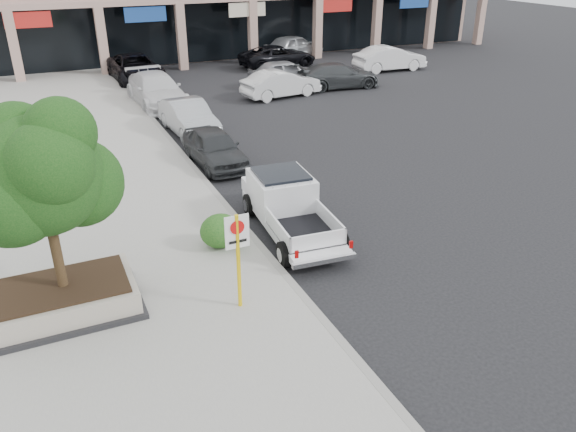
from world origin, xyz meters
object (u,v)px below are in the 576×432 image
(curb_car_b, at_px, (189,117))
(lot_car_a, at_px, (286,73))
(curb_car_d, at_px, (135,68))
(lot_car_c, at_px, (338,76))
(planter_tree, at_px, (47,172))
(lot_car_f, at_px, (390,58))
(curb_car_a, at_px, (215,148))
(pickup_truck, at_px, (292,209))
(curb_car_c, at_px, (157,90))
(no_parking_sign, at_px, (238,249))
(lot_car_e, at_px, (294,46))
(planter, at_px, (66,298))
(lot_car_d, at_px, (278,56))
(lot_car_b, at_px, (281,84))

(curb_car_b, bearing_deg, lot_car_a, 37.47)
(curb_car_d, relative_size, lot_car_c, 1.18)
(planter_tree, bearing_deg, lot_car_f, 42.20)
(planter_tree, height_order, lot_car_c, planter_tree)
(curb_car_a, bearing_deg, pickup_truck, -89.38)
(planter_tree, bearing_deg, curb_car_c, 71.29)
(lot_car_f, bearing_deg, lot_car_a, 100.72)
(no_parking_sign, xyz_separation_m, curb_car_b, (2.57, 13.51, -0.90))
(lot_car_e, relative_size, lot_car_f, 1.03)
(pickup_truck, xyz_separation_m, curb_car_d, (-0.23, 22.00, 0.01))
(curb_car_b, bearing_deg, curb_car_c, 88.67)
(planter_tree, distance_m, lot_car_c, 23.55)
(pickup_truck, bearing_deg, planter, -161.45)
(pickup_truck, height_order, curb_car_a, pickup_truck)
(lot_car_e, bearing_deg, lot_car_d, 117.11)
(planter, relative_size, planter_tree, 0.80)
(lot_car_a, height_order, lot_car_b, lot_car_a)
(curb_car_c, bearing_deg, curb_car_b, -90.44)
(pickup_truck, xyz_separation_m, lot_car_a, (7.58, 17.19, -0.03))
(curb_car_a, xyz_separation_m, lot_car_d, (9.61, 16.03, 0.05))
(lot_car_b, distance_m, lot_car_e, 11.62)
(no_parking_sign, distance_m, lot_car_d, 28.06)
(no_parking_sign, height_order, curb_car_a, no_parking_sign)
(curb_car_a, bearing_deg, no_parking_sign, -106.35)
(planter, relative_size, lot_car_e, 0.65)
(lot_car_b, bearing_deg, curb_car_c, 73.32)
(planter_tree, distance_m, curb_car_d, 24.27)
(pickup_truck, bearing_deg, curb_car_c, 95.89)
(lot_car_f, bearing_deg, no_parking_sign, 141.79)
(no_parking_sign, relative_size, lot_car_a, 0.52)
(planter, xyz_separation_m, lot_car_c, (16.40, 16.97, 0.23))
(lot_car_e, bearing_deg, lot_car_f, -171.15)
(planter, distance_m, pickup_truck, 6.48)
(lot_car_e, bearing_deg, curb_car_c, 106.36)
(planter, relative_size, no_parking_sign, 1.39)
(curb_car_a, xyz_separation_m, lot_car_c, (10.40, 9.11, 0.03))
(pickup_truck, xyz_separation_m, lot_car_b, (6.25, 14.87, -0.06))
(curb_car_d, xyz_separation_m, lot_car_f, (15.88, -3.63, -0.01))
(lot_car_e, height_order, lot_car_f, lot_car_e)
(curb_car_b, bearing_deg, lot_car_b, 30.88)
(curb_car_b, xyz_separation_m, lot_car_b, (6.36, 4.35, -0.01))
(pickup_truck, xyz_separation_m, lot_car_d, (9.34, 22.35, -0.06))
(curb_car_d, relative_size, lot_car_a, 1.29)
(planter_tree, distance_m, lot_car_d, 28.47)
(planter_tree, distance_m, pickup_truck, 6.83)
(lot_car_c, height_order, lot_car_e, lot_car_e)
(pickup_truck, relative_size, lot_car_a, 1.12)
(pickup_truck, bearing_deg, curb_car_d, 95.35)
(pickup_truck, distance_m, curb_car_d, 22.00)
(lot_car_a, bearing_deg, lot_car_d, -19.66)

